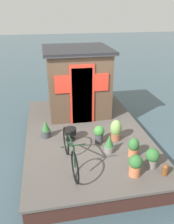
{
  "coord_description": "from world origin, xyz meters",
  "views": [
    {
      "loc": [
        -5.65,
        1.04,
        3.72
      ],
      "look_at": [
        -0.2,
        0.0,
        1.16
      ],
      "focal_mm": 36.91,
      "sensor_mm": 36.0,
      "label": 1
    }
  ],
  "objects_px": {
    "potted_plant_rosemary": "(134,147)",
    "potted_plant_fern": "(99,134)",
    "potted_plant_ivy": "(135,165)",
    "potted_plant_geranium": "(109,144)",
    "bicycle": "(70,151)",
    "potted_plant_thyme": "(46,129)",
    "mooring_bollard": "(165,169)",
    "potted_plant_basil": "(152,157)",
    "charcoal_grill": "(70,132)",
    "houseboat_cabin": "(77,81)",
    "potted_plant_sage": "(116,130)"
  },
  "relations": [
    {
      "from": "potted_plant_rosemary",
      "to": "potted_plant_thyme",
      "type": "distance_m",
      "value": 2.38
    },
    {
      "from": "potted_plant_rosemary",
      "to": "potted_plant_sage",
      "type": "relative_size",
      "value": 0.85
    },
    {
      "from": "bicycle",
      "to": "mooring_bollard",
      "type": "relative_size",
      "value": 6.53
    },
    {
      "from": "potted_plant_rosemary",
      "to": "potted_plant_fern",
      "type": "bearing_deg",
      "value": 41.13
    },
    {
      "from": "potted_plant_rosemary",
      "to": "potted_plant_geranium",
      "type": "height_order",
      "value": "potted_plant_rosemary"
    },
    {
      "from": "bicycle",
      "to": "charcoal_grill",
      "type": "distance_m",
      "value": 1.12
    },
    {
      "from": "potted_plant_ivy",
      "to": "mooring_bollard",
      "type": "bearing_deg",
      "value": -99.77
    },
    {
      "from": "houseboat_cabin",
      "to": "bicycle",
      "type": "distance_m",
      "value": 3.07
    },
    {
      "from": "bicycle",
      "to": "potted_plant_ivy",
      "type": "bearing_deg",
      "value": -113.87
    },
    {
      "from": "potted_plant_rosemary",
      "to": "potted_plant_thyme",
      "type": "bearing_deg",
      "value": 57.24
    },
    {
      "from": "potted_plant_sage",
      "to": "potted_plant_geranium",
      "type": "bearing_deg",
      "value": 148.02
    },
    {
      "from": "charcoal_grill",
      "to": "mooring_bollard",
      "type": "height_order",
      "value": "charcoal_grill"
    },
    {
      "from": "potted_plant_sage",
      "to": "charcoal_grill",
      "type": "xyz_separation_m",
      "value": [
        0.21,
        1.18,
        -0.05
      ]
    },
    {
      "from": "charcoal_grill",
      "to": "potted_plant_geranium",
      "type": "bearing_deg",
      "value": -130.84
    },
    {
      "from": "potted_plant_fern",
      "to": "potted_plant_thyme",
      "type": "bearing_deg",
      "value": 68.14
    },
    {
      "from": "bicycle",
      "to": "potted_plant_thyme",
      "type": "relative_size",
      "value": 3.46
    },
    {
      "from": "houseboat_cabin",
      "to": "potted_plant_fern",
      "type": "bearing_deg",
      "value": -173.56
    },
    {
      "from": "mooring_bollard",
      "to": "potted_plant_ivy",
      "type": "bearing_deg",
      "value": 80.23
    },
    {
      "from": "potted_plant_fern",
      "to": "charcoal_grill",
      "type": "bearing_deg",
      "value": 69.2
    },
    {
      "from": "bicycle",
      "to": "potted_plant_fern",
      "type": "bearing_deg",
      "value": -45.93
    },
    {
      "from": "potted_plant_ivy",
      "to": "potted_plant_fern",
      "type": "xyz_separation_m",
      "value": [
        1.4,
        0.44,
        -0.0
      ]
    },
    {
      "from": "potted_plant_thyme",
      "to": "potted_plant_basil",
      "type": "xyz_separation_m",
      "value": [
        -1.74,
        -2.26,
        0.01
      ]
    },
    {
      "from": "bicycle",
      "to": "potted_plant_rosemary",
      "type": "relative_size",
      "value": 3.52
    },
    {
      "from": "potted_plant_rosemary",
      "to": "potted_plant_geranium",
      "type": "bearing_deg",
      "value": 61.29
    },
    {
      "from": "potted_plant_sage",
      "to": "potted_plant_fern",
      "type": "xyz_separation_m",
      "value": [
        -0.06,
        0.47,
        -0.03
      ]
    },
    {
      "from": "potted_plant_geranium",
      "to": "mooring_bollard",
      "type": "bearing_deg",
      "value": -138.18
    },
    {
      "from": "potted_plant_ivy",
      "to": "potted_plant_geranium",
      "type": "distance_m",
      "value": 0.98
    },
    {
      "from": "potted_plant_rosemary",
      "to": "mooring_bollard",
      "type": "relative_size",
      "value": 1.85
    },
    {
      "from": "potted_plant_sage",
      "to": "potted_plant_thyme",
      "type": "distance_m",
      "value": 1.88
    },
    {
      "from": "houseboat_cabin",
      "to": "potted_plant_thyme",
      "type": "bearing_deg",
      "value": 144.48
    },
    {
      "from": "potted_plant_thyme",
      "to": "mooring_bollard",
      "type": "bearing_deg",
      "value": -130.22
    },
    {
      "from": "bicycle",
      "to": "houseboat_cabin",
      "type": "bearing_deg",
      "value": -11.89
    },
    {
      "from": "potted_plant_sage",
      "to": "potted_plant_geranium",
      "type": "distance_m",
      "value": 0.62
    },
    {
      "from": "houseboat_cabin",
      "to": "mooring_bollard",
      "type": "distance_m",
      "value": 3.95
    },
    {
      "from": "potted_plant_fern",
      "to": "bicycle",
      "type": "bearing_deg",
      "value": 134.07
    },
    {
      "from": "potted_plant_rosemary",
      "to": "mooring_bollard",
      "type": "xyz_separation_m",
      "value": [
        -0.76,
        -0.42,
        -0.11
      ]
    },
    {
      "from": "bicycle",
      "to": "potted_plant_fern",
      "type": "relative_size",
      "value": 3.58
    },
    {
      "from": "bicycle",
      "to": "potted_plant_geranium",
      "type": "xyz_separation_m",
      "value": [
        0.36,
        -1.0,
        -0.15
      ]
    },
    {
      "from": "potted_plant_fern",
      "to": "potted_plant_ivy",
      "type": "bearing_deg",
      "value": -162.65
    },
    {
      "from": "potted_plant_geranium",
      "to": "potted_plant_fern",
      "type": "bearing_deg",
      "value": 16.84
    },
    {
      "from": "potted_plant_thyme",
      "to": "mooring_bollard",
      "type": "distance_m",
      "value": 3.17
    },
    {
      "from": "potted_plant_geranium",
      "to": "bicycle",
      "type": "bearing_deg",
      "value": 109.84
    },
    {
      "from": "potted_plant_rosemary",
      "to": "charcoal_grill",
      "type": "xyz_separation_m",
      "value": [
        1.02,
        1.37,
        -0.01
      ]
    },
    {
      "from": "potted_plant_fern",
      "to": "charcoal_grill",
      "type": "height_order",
      "value": "potted_plant_fern"
    },
    {
      "from": "charcoal_grill",
      "to": "mooring_bollard",
      "type": "xyz_separation_m",
      "value": [
        -1.78,
        -1.78,
        -0.1
      ]
    },
    {
      "from": "potted_plant_ivy",
      "to": "potted_plant_geranium",
      "type": "bearing_deg",
      "value": 17.6
    },
    {
      "from": "potted_plant_basil",
      "to": "charcoal_grill",
      "type": "bearing_deg",
      "value": 47.84
    },
    {
      "from": "potted_plant_fern",
      "to": "mooring_bollard",
      "type": "relative_size",
      "value": 1.82
    },
    {
      "from": "bicycle",
      "to": "potted_plant_sage",
      "type": "distance_m",
      "value": 1.59
    },
    {
      "from": "potted_plant_sage",
      "to": "mooring_bollard",
      "type": "xyz_separation_m",
      "value": [
        -1.57,
        -0.6,
        -0.15
      ]
    }
  ]
}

